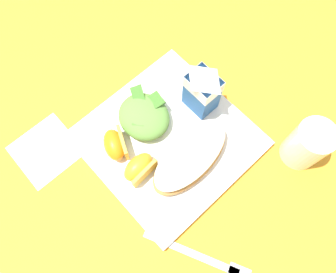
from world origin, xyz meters
name	(u,v)px	position (x,y,z in m)	size (l,w,h in m)	color
ground	(168,141)	(0.00, 0.00, 0.00)	(3.00, 3.00, 0.00)	orange
white_plate	(168,140)	(0.00, 0.00, 0.01)	(0.28, 0.28, 0.02)	white
cheesy_pizza_bread	(190,158)	(0.06, 0.00, 0.03)	(0.09, 0.18, 0.04)	#B77F42
green_salad_pile	(144,116)	(-0.06, -0.01, 0.04)	(0.10, 0.09, 0.04)	#5B8E3D
milk_carton	(203,89)	(-0.01, 0.09, 0.08)	(0.06, 0.05, 0.11)	#23569E
orange_wedge_front	(115,145)	(-0.05, -0.08, 0.04)	(0.07, 0.06, 0.04)	orange
orange_wedge_middle	(139,168)	(0.01, -0.08, 0.04)	(0.04, 0.06, 0.04)	orange
paper_napkin	(46,150)	(-0.14, -0.18, 0.00)	(0.11, 0.11, 0.00)	white
metal_fork	(205,259)	(0.20, -0.10, 0.00)	(0.18, 0.10, 0.01)	silver
drinking_clear_cup	(307,144)	(0.18, 0.16, 0.05)	(0.07, 0.07, 0.10)	silver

